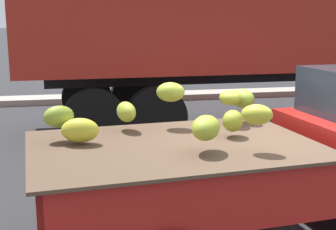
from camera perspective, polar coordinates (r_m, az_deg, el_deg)
name	(u,v)px	position (r m, az deg, el deg)	size (l,w,h in m)	color
ground	(294,225)	(5.48, 15.20, -12.84)	(220.00, 220.00, 0.00)	#28282B
curb_strip	(158,96)	(13.16, -1.21, 2.32)	(80.00, 0.80, 0.16)	gray
semi_trailer	(311,3)	(10.39, 17.07, 12.92)	(12.05, 2.83, 3.95)	maroon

